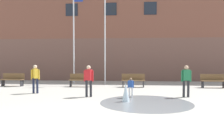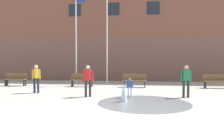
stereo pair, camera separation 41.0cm
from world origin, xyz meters
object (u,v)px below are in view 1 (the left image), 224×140
child_with_pink_shirt (131,86)px  adult_near_bench (89,78)px  park_bench_left_of_flagpoles (81,80)px  adult_watching (186,79)px  adult_in_red (35,77)px  flagpole_right (105,32)px  flagpole_left (74,35)px  park_bench_far_left (13,79)px  park_bench_far_right (213,81)px  park_bench_under_right_flagpole (133,80)px

child_with_pink_shirt → adult_near_bench: size_ratio=0.62×
park_bench_left_of_flagpoles → adult_watching: 7.37m
adult_in_red → adult_watching: size_ratio=1.00×
adult_near_bench → flagpole_right: size_ratio=0.21×
adult_near_bench → flagpole_right: bearing=110.3°
park_bench_left_of_flagpoles → flagpole_left: 3.99m
adult_in_red → flagpole_left: (0.91, 5.14, 2.93)m
flagpole_right → park_bench_far_left: bearing=-163.6°
park_bench_far_left → adult_watching: bearing=-19.0°
park_bench_left_of_flagpoles → flagpole_right: flagpole_right is taller
park_bench_left_of_flagpoles → adult_in_red: (-1.84, -3.25, 0.45)m
park_bench_left_of_flagpoles → adult_in_red: adult_in_red is taller
park_bench_far_right → flagpole_left: flagpole_left is taller
adult_near_bench → park_bench_left_of_flagpoles: bearing=129.9°
adult_watching → park_bench_far_right: bearing=-133.6°
child_with_pink_shirt → adult_in_red: size_ratio=0.62×
park_bench_under_right_flagpole → park_bench_far_right: bearing=0.9°
park_bench_far_left → park_bench_left_of_flagpoles: (4.95, 0.02, 0.00)m
park_bench_far_left → park_bench_left_of_flagpoles: 4.95m
park_bench_far_left → adult_near_bench: size_ratio=1.01×
park_bench_under_right_flagpole → adult_near_bench: bearing=-118.4°
adult_near_bench → flagpole_left: (-2.29, 6.08, 2.93)m
park_bench_left_of_flagpoles → flagpole_right: (1.53, 1.89, 3.55)m
adult_near_bench → flagpole_right: (0.17, 6.08, 3.10)m
park_bench_left_of_flagpoles → park_bench_far_right: (9.03, 0.15, 0.00)m
park_bench_far_left → adult_near_bench: 7.58m
flagpole_left → flagpole_right: size_ratio=0.96×
park_bench_left_of_flagpoles → park_bench_far_right: 9.03m
adult_in_red → flagpole_right: flagpole_right is taller
park_bench_far_right → adult_in_red: bearing=-162.6°
park_bench_far_right → adult_watching: adult_watching is taller
park_bench_left_of_flagpoles → flagpole_left: size_ratio=0.22×
adult_in_red → adult_watching: same height
park_bench_far_left → park_bench_far_right: bearing=0.7°
park_bench_left_of_flagpoles → adult_in_red: size_ratio=1.01×
park_bench_under_right_flagpole → flagpole_right: flagpole_right is taller
child_with_pink_shirt → adult_near_bench: bearing=20.7°
park_bench_far_left → adult_in_red: bearing=-46.0°
park_bench_far_left → flagpole_left: size_ratio=0.22×
park_bench_far_left → adult_watching: (11.19, -3.86, 0.45)m
park_bench_far_right → adult_watching: bearing=-124.7°
adult_near_bench → flagpole_right: 6.83m
park_bench_far_left → flagpole_left: bearing=25.4°
adult_watching → flagpole_right: size_ratio=0.21×
park_bench_left_of_flagpoles → park_bench_under_right_flagpole: size_ratio=1.00×
adult_watching → park_bench_far_left: bearing=-28.0°
park_bench_far_left → park_bench_left_of_flagpoles: bearing=0.3°
park_bench_far_right → flagpole_left: 10.67m
child_with_pink_shirt → flagpole_left: size_ratio=0.14×
adult_near_bench → adult_in_red: bearing=-174.5°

